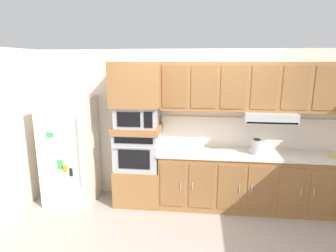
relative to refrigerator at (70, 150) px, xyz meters
The scene contains 14 objects.
ground_plane 2.36m from the refrigerator, 18.06° to the right, with size 9.60×9.60×0.00m, color #9E9389.
back_kitchen_wall 2.16m from the refrigerator, 11.66° to the left, with size 6.20×0.12×2.50m, color silver.
refrigerator is the anchor object (origin of this frame).
oven_base_cabinet 1.27m from the refrigerator, ahead, with size 0.74×0.62×0.60m, color #996638.
built_in_oven 1.13m from the refrigerator, ahead, with size 0.70×0.62×0.60m.
appliance_mid_shelf 1.19m from the refrigerator, ahead, with size 0.74×0.62×0.10m, color #996638.
microwave 1.27m from the refrigerator, ahead, with size 0.64×0.54×0.32m.
appliance_upper_cabinet 1.56m from the refrigerator, ahead, with size 0.74×0.62×0.68m, color #996638.
lower_cabinet_run 3.07m from the refrigerator, ahead, with size 3.07×0.63×0.88m.
countertop_slab 3.03m from the refrigerator, ahead, with size 3.11×0.64×0.04m, color silver.
backsplash_panel 3.07m from the refrigerator, ahead, with size 3.11×0.02×0.50m, color white.
upper_cabinet_with_hood 3.21m from the refrigerator, ahead, with size 3.07×0.48×0.88m.
screwdriver 4.11m from the refrigerator, ahead, with size 0.16×0.15×0.03m.
electric_kettle 2.99m from the refrigerator, ahead, with size 0.17×0.17×0.24m.
Camera 1 is at (0.03, -3.57, 2.30)m, focal length 30.32 mm.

